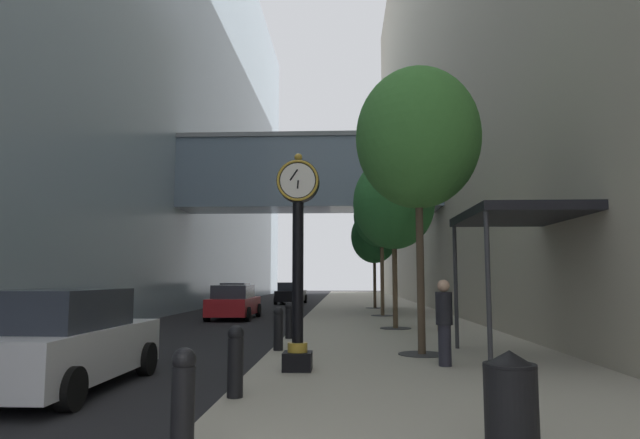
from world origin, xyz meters
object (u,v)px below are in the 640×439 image
(street_tree_mid_near, at_px, (394,203))
(bollard_sixth, at_px, (297,314))
(bollard_nearest, at_px, (183,398))
(street_tree_mid_far, at_px, (381,216))
(pedestrian_walking, at_px, (444,320))
(trash_bin, at_px, (511,403))
(street_tree_far, at_px, (374,237))
(bollard_fifth, at_px, (289,319))
(bollard_second, at_px, (235,359))
(bollard_fourth, at_px, (278,327))
(street_clock, at_px, (298,249))
(car_white_far, at_px, (62,341))
(car_red_mid, at_px, (234,302))
(street_tree_near, at_px, (418,138))
(car_silver_trailing, at_px, (236,296))
(car_black_near, at_px, (291,293))

(street_tree_mid_near, bearing_deg, bollard_sixth, -168.53)
(bollard_nearest, height_order, street_tree_mid_far, street_tree_mid_far)
(pedestrian_walking, bearing_deg, trash_bin, -93.81)
(street_tree_mid_near, height_order, pedestrian_walking, street_tree_mid_near)
(street_tree_far, bearing_deg, street_tree_mid_near, -90.00)
(bollard_sixth, bearing_deg, bollard_fifth, -90.00)
(bollard_sixth, relative_size, street_tree_mid_far, 0.17)
(bollard_second, xyz_separation_m, bollard_fourth, (0.00, 5.34, 0.00))
(bollard_nearest, relative_size, bollard_second, 1.00)
(street_clock, relative_size, car_white_far, 0.97)
(street_tree_far, height_order, car_white_far, street_tree_far)
(bollard_second, distance_m, street_tree_far, 25.15)
(bollard_fifth, height_order, car_red_mid, car_red_mid)
(street_clock, height_order, street_tree_mid_far, street_tree_mid_far)
(street_tree_far, height_order, pedestrian_walking, street_tree_far)
(bollard_nearest, height_order, street_tree_near, street_tree_near)
(bollard_sixth, relative_size, car_silver_trailing, 0.25)
(bollard_sixth, xyz_separation_m, car_black_near, (-2.38, 22.16, 0.08))
(trash_bin, bearing_deg, bollard_fourth, 112.27)
(street_tree_mid_near, distance_m, car_white_far, 12.86)
(bollard_fifth, distance_m, bollard_sixth, 2.67)
(bollard_nearest, bearing_deg, bollard_second, 90.00)
(bollard_second, relative_size, car_white_far, 0.24)
(street_clock, xyz_separation_m, bollard_sixth, (-0.73, 8.28, -1.77))
(street_clock, distance_m, bollard_fourth, 3.51)
(bollard_fifth, distance_m, car_black_near, 24.95)
(car_red_mid, bearing_deg, bollard_sixth, -62.31)
(bollard_fourth, bearing_deg, car_red_mid, 106.37)
(bollard_second, height_order, pedestrian_walking, pedestrian_walking)
(car_white_far, relative_size, car_silver_trailing, 1.02)
(pedestrian_walking, relative_size, car_red_mid, 0.38)
(car_black_near, xyz_separation_m, car_silver_trailing, (-2.93, -6.27, 0.00))
(street_tree_near, bearing_deg, bollard_fifth, 136.38)
(street_tree_mid_near, bearing_deg, car_black_near, 105.14)
(street_tree_far, bearing_deg, car_white_far, -105.69)
(street_tree_mid_near, bearing_deg, trash_bin, -90.61)
(street_tree_mid_near, distance_m, trash_bin, 14.58)
(street_tree_near, bearing_deg, street_tree_mid_far, 90.00)
(trash_bin, distance_m, pedestrian_walking, 5.78)
(bollard_fourth, xyz_separation_m, bollard_fifth, (0.00, 2.67, 0.00))
(car_black_near, bearing_deg, pedestrian_walking, -78.52)
(bollard_nearest, xyz_separation_m, car_red_mid, (-3.56, 20.14, 0.08))
(street_tree_mid_far, bearing_deg, bollard_nearest, -99.41)
(street_clock, height_order, bollard_nearest, street_clock)
(bollard_second, relative_size, car_silver_trailing, 0.25)
(bollard_nearest, distance_m, car_silver_trailing, 29.72)
(bollard_nearest, relative_size, street_tree_mid_far, 0.17)
(bollard_fifth, xyz_separation_m, street_tree_far, (3.43, 16.63, 3.70))
(bollard_second, height_order, street_tree_far, street_tree_far)
(bollard_fifth, height_order, car_silver_trailing, car_silver_trailing)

